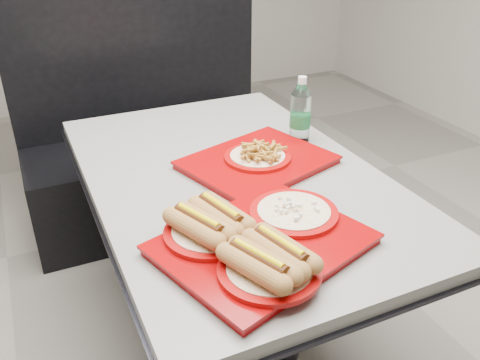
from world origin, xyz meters
name	(u,v)px	position (x,y,z in m)	size (l,w,h in m)	color
ground	(235,340)	(0.00, 0.00, 0.00)	(6.00, 6.00, 0.00)	gray
diner_table	(234,216)	(0.00, 0.00, 0.58)	(0.92, 1.42, 0.75)	black
booth_bench	(151,145)	(0.00, 1.09, 0.40)	(1.30, 0.57, 1.35)	black
tray_near	(256,238)	(-0.12, -0.41, 0.79)	(0.60, 0.53, 0.11)	#8B0305
tray_far	(258,159)	(0.10, 0.02, 0.78)	(0.55, 0.48, 0.09)	#8B0305
water_bottle	(300,114)	(0.33, 0.14, 0.86)	(0.08, 0.08, 0.25)	silver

